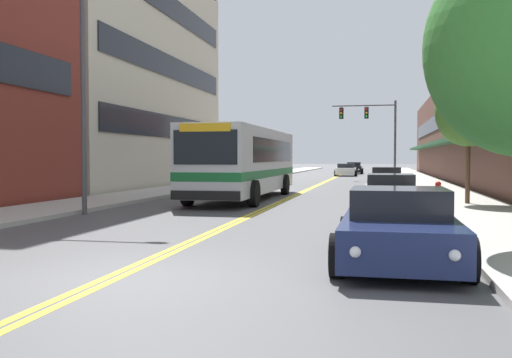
# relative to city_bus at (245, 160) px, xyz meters

# --- Properties ---
(ground_plane) EXTENTS (240.00, 240.00, 0.00)m
(ground_plane) POSITION_rel_city_bus_xyz_m (1.85, 20.35, -1.72)
(ground_plane) COLOR #4C4C4F
(sidewalk_left) EXTENTS (3.15, 106.00, 0.13)m
(sidewalk_left) POSITION_rel_city_bus_xyz_m (-5.22, 20.35, -1.66)
(sidewalk_left) COLOR #B2ADA5
(sidewalk_left) RESTS_ON ground_plane
(sidewalk_right) EXTENTS (3.15, 106.00, 0.13)m
(sidewalk_right) POSITION_rel_city_bus_xyz_m (8.93, 20.35, -1.66)
(sidewalk_right) COLOR #B2ADA5
(sidewalk_right) RESTS_ON ground_plane
(centre_line) EXTENTS (0.34, 106.00, 0.01)m
(centre_line) POSITION_rel_city_bus_xyz_m (1.85, 20.35, -1.72)
(centre_line) COLOR yellow
(centre_line) RESTS_ON ground_plane
(office_tower_left) EXTENTS (12.08, 21.25, 22.52)m
(office_tower_left) POSITION_rel_city_bus_xyz_m (-13.03, 9.71, 9.54)
(office_tower_left) COLOR beige
(office_tower_left) RESTS_ON ground_plane
(storefront_row_right) EXTENTS (9.10, 68.00, 7.98)m
(storefront_row_right) POSITION_rel_city_bus_xyz_m (14.73, 20.35, 2.26)
(storefront_row_right) COLOR brown
(storefront_row_right) RESTS_ON ground_plane
(city_bus) EXTENTS (2.88, 11.75, 3.04)m
(city_bus) POSITION_rel_city_bus_xyz_m (0.00, 0.00, 0.00)
(city_bus) COLOR silver
(city_bus) RESTS_ON ground_plane
(car_silver_parked_left_near) EXTENTS (2.05, 4.24, 1.29)m
(car_silver_parked_left_near) POSITION_rel_city_bus_xyz_m (-2.42, 11.51, -1.13)
(car_silver_parked_left_near) COLOR #B7B7BC
(car_silver_parked_left_near) RESTS_ON ground_plane
(car_navy_parked_right_foreground) EXTENTS (2.12, 4.18, 1.30)m
(car_navy_parked_right_foreground) POSITION_rel_city_bus_xyz_m (6.14, -14.62, -1.12)
(car_navy_parked_right_foreground) COLOR #19234C
(car_navy_parked_right_foreground) RESTS_ON ground_plane
(car_dark_grey_parked_right_mid) EXTENTS (2.14, 4.31, 1.27)m
(car_dark_grey_parked_right_mid) POSITION_rel_city_bus_xyz_m (6.23, 9.53, -1.14)
(car_dark_grey_parked_right_mid) COLOR #38383D
(car_dark_grey_parked_right_mid) RESTS_ON ground_plane
(car_beige_parked_right_far) EXTENTS (2.00, 4.68, 1.28)m
(car_beige_parked_right_far) POSITION_rel_city_bus_xyz_m (6.19, -5.22, -1.12)
(car_beige_parked_right_far) COLOR #BCAD89
(car_beige_parked_right_far) RESTS_ON ground_plane
(car_white_moving_lead) EXTENTS (2.12, 4.33, 1.23)m
(car_white_moving_lead) POSITION_rel_city_bus_xyz_m (2.60, 32.69, -1.15)
(car_white_moving_lead) COLOR white
(car_white_moving_lead) RESTS_ON ground_plane
(car_black_moving_second) EXTENTS (1.98, 4.68, 1.31)m
(car_black_moving_second) POSITION_rel_city_bus_xyz_m (3.05, 40.83, -1.12)
(car_black_moving_second) COLOR black
(car_black_moving_second) RESTS_ON ground_plane
(traffic_signal_mast) EXTENTS (5.13, 0.38, 6.39)m
(traffic_signal_mast) POSITION_rel_city_bus_xyz_m (5.33, 22.49, 2.80)
(traffic_signal_mast) COLOR #47474C
(traffic_signal_mast) RESTS_ON ground_plane
(street_lamp_left_near) EXTENTS (2.69, 0.28, 8.90)m
(street_lamp_left_near) POSITION_rel_city_bus_xyz_m (-3.09, -7.90, 3.55)
(street_lamp_left_near) COLOR #47474C
(street_lamp_left_near) RESTS_ON ground_plane
(street_tree_right_mid) EXTENTS (2.42, 2.42, 4.76)m
(street_tree_right_mid) POSITION_rel_city_bus_xyz_m (9.02, -2.35, 1.83)
(street_tree_right_mid) COLOR brown
(street_tree_right_mid) RESTS_ON sidewalk_right
(fire_hydrant) EXTENTS (0.30, 0.22, 0.88)m
(fire_hydrant) POSITION_rel_city_bus_xyz_m (7.80, -4.10, -1.15)
(fire_hydrant) COLOR red
(fire_hydrant) RESTS_ON sidewalk_right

